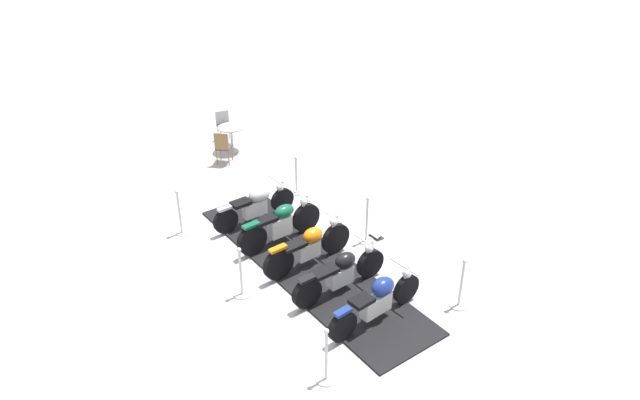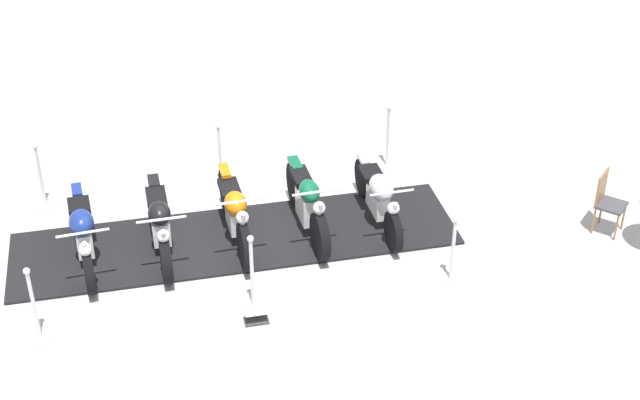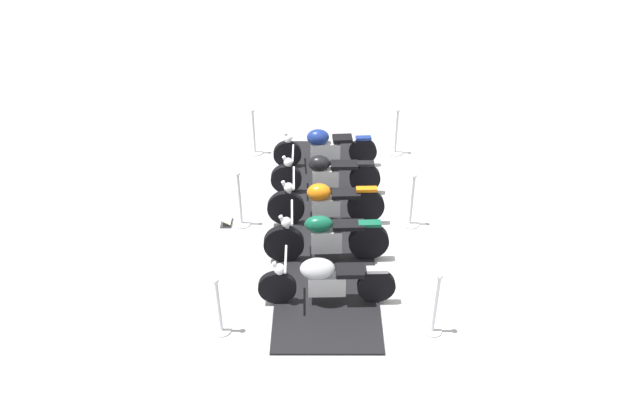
# 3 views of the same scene
# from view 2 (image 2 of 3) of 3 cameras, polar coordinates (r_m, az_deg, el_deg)

# --- Properties ---
(ground_plane) EXTENTS (80.00, 80.00, 0.00)m
(ground_plane) POSITION_cam_2_polar(r_m,az_deg,el_deg) (13.85, -5.12, -2.45)
(ground_plane) COLOR #B2B2B7
(display_platform) EXTENTS (6.71, 3.31, 0.04)m
(display_platform) POSITION_cam_2_polar(r_m,az_deg,el_deg) (13.83, -5.12, -2.38)
(display_platform) COLOR black
(display_platform) RESTS_ON ground_plane
(motorcycle_navy) EXTENTS (0.76, 2.22, 0.89)m
(motorcycle_navy) POSITION_cam_2_polar(r_m,az_deg,el_deg) (13.50, -14.22, -1.93)
(motorcycle_navy) COLOR black
(motorcycle_navy) RESTS_ON display_platform
(motorcycle_black) EXTENTS (0.83, 2.17, 0.92)m
(motorcycle_black) POSITION_cam_2_polar(r_m,az_deg,el_deg) (13.50, -9.70, -1.42)
(motorcycle_black) COLOR black
(motorcycle_black) RESTS_ON display_platform
(motorcycle_copper) EXTENTS (0.81, 2.16, 1.02)m
(motorcycle_copper) POSITION_cam_2_polar(r_m,az_deg,el_deg) (13.54, -5.20, -0.77)
(motorcycle_copper) COLOR black
(motorcycle_copper) RESTS_ON display_platform
(motorcycle_forest) EXTENTS (0.78, 2.13, 1.01)m
(motorcycle_forest) POSITION_cam_2_polar(r_m,az_deg,el_deg) (13.69, -0.76, -0.22)
(motorcycle_forest) COLOR black
(motorcycle_forest) RESTS_ON display_platform
(motorcycle_chrome) EXTENTS (0.78, 2.12, 0.89)m
(motorcycle_chrome) POSITION_cam_2_polar(r_m,az_deg,el_deg) (13.89, 3.60, 0.24)
(motorcycle_chrome) COLOR black
(motorcycle_chrome) RESTS_ON display_platform
(stanchion_right_mid) EXTENTS (0.34, 0.34, 1.15)m
(stanchion_right_mid) POSITION_cam_2_polar(r_m,az_deg,el_deg) (12.35, -4.12, -5.21)
(stanchion_right_mid) COLOR silver
(stanchion_right_mid) RESTS_ON ground_plane
(stanchion_left_front) EXTENTS (0.35, 0.35, 1.10)m
(stanchion_left_front) POSITION_cam_2_polar(r_m,az_deg,el_deg) (15.02, -16.54, 0.77)
(stanchion_left_front) COLOR silver
(stanchion_left_front) RESTS_ON ground_plane
(stanchion_right_rear) EXTENTS (0.29, 0.29, 1.04)m
(stanchion_right_rear) POSITION_cam_2_polar(r_m,az_deg,el_deg) (12.93, 8.05, -3.49)
(stanchion_right_rear) COLOR silver
(stanchion_right_rear) RESTS_ON ground_plane
(stanchion_left_rear) EXTENTS (0.29, 0.29, 1.13)m
(stanchion_left_rear) POSITION_cam_2_polar(r_m,az_deg,el_deg) (15.45, 4.12, 3.37)
(stanchion_left_rear) COLOR silver
(stanchion_left_rear) RESTS_ON ground_plane
(stanchion_left_mid) EXTENTS (0.36, 0.36, 1.11)m
(stanchion_left_mid) POSITION_cam_2_polar(r_m,az_deg,el_deg) (15.00, -6.06, 2.00)
(stanchion_left_mid) COLOR silver
(stanchion_left_mid) RESTS_ON ground_plane
(stanchion_right_front) EXTENTS (0.36, 0.36, 1.09)m
(stanchion_right_front) POSITION_cam_2_polar(r_m,az_deg,el_deg) (12.40, -16.89, -6.83)
(stanchion_right_front) COLOR silver
(stanchion_right_front) RESTS_ON ground_plane
(info_placard) EXTENTS (0.36, 0.28, 0.18)m
(info_placard) POSITION_cam_2_polar(r_m,az_deg,el_deg) (12.31, -3.91, -7.17)
(info_placard) COLOR #333338
(info_placard) RESTS_ON ground_plane
(cafe_chair_across_table) EXTENTS (0.55, 0.55, 0.96)m
(cafe_chair_across_table) POSITION_cam_2_polar(r_m,az_deg,el_deg) (14.36, 17.07, 0.06)
(cafe_chair_across_table) COLOR olive
(cafe_chair_across_table) RESTS_ON ground_plane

